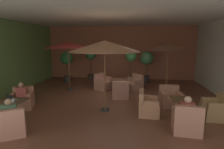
{
  "coord_description": "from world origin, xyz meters",
  "views": [
    {
      "loc": [
        1.07,
        -7.87,
        2.61
      ],
      "look_at": [
        0.0,
        0.51,
        1.09
      ],
      "focal_mm": 29.37,
      "sensor_mm": 36.0,
      "label": 1
    }
  ],
  "objects_px": {
    "patio_umbrella_tall_red": "(105,46)",
    "patio_umbrella_near_wall": "(168,47)",
    "patron_by_window": "(187,109)",
    "potted_tree_mid_left": "(67,61)",
    "cafe_table_mid_center": "(181,104)",
    "iced_drink_cup": "(13,100)",
    "open_laptop": "(11,99)",
    "cafe_table_front_left": "(13,105)",
    "potted_tree_left_corner": "(147,60)",
    "armchair_mid_center_west": "(170,99)",
    "patio_umbrella_center_beige": "(68,45)",
    "patron_blue_shirt": "(9,112)",
    "armchair_mid_center_north": "(148,106)",
    "patron_with_friend": "(21,91)",
    "armchair_front_right_south": "(120,92)",
    "armchair_front_left_north": "(23,100)",
    "potted_tree_mid_right": "(131,60)",
    "armchair_mid_center_south": "(215,110)",
    "cafe_table_front_right": "(119,82)",
    "armchair_front_left_east": "(10,125)",
    "armchair_front_right_north": "(134,84)",
    "potted_tree_right_corner": "(91,58)",
    "armchair_mid_center_east": "(187,122)"
  },
  "relations": [
    {
      "from": "armchair_front_left_north",
      "to": "potted_tree_left_corner",
      "type": "relative_size",
      "value": 0.5
    },
    {
      "from": "patio_umbrella_near_wall",
      "to": "patron_by_window",
      "type": "xyz_separation_m",
      "value": [
        -0.23,
        -5.08,
        -1.61
      ]
    },
    {
      "from": "armchair_mid_center_south",
      "to": "patron_blue_shirt",
      "type": "xyz_separation_m",
      "value": [
        -6.19,
        -1.9,
        0.37
      ]
    },
    {
      "from": "cafe_table_front_left",
      "to": "potted_tree_mid_left",
      "type": "bearing_deg",
      "value": 93.45
    },
    {
      "from": "armchair_front_right_south",
      "to": "armchair_mid_center_west",
      "type": "height_order",
      "value": "armchair_front_right_south"
    },
    {
      "from": "patio_umbrella_near_wall",
      "to": "patron_with_friend",
      "type": "height_order",
      "value": "patio_umbrella_near_wall"
    },
    {
      "from": "armchair_front_right_south",
      "to": "patio_umbrella_tall_red",
      "type": "bearing_deg",
      "value": -105.21
    },
    {
      "from": "armchair_mid_center_south",
      "to": "patron_blue_shirt",
      "type": "relative_size",
      "value": 1.31
    },
    {
      "from": "armchair_front_right_south",
      "to": "armchair_mid_center_north",
      "type": "height_order",
      "value": "armchair_mid_center_north"
    },
    {
      "from": "cafe_table_mid_center",
      "to": "iced_drink_cup",
      "type": "xyz_separation_m",
      "value": [
        -5.53,
        -1.07,
        0.24
      ]
    },
    {
      "from": "patio_umbrella_near_wall",
      "to": "iced_drink_cup",
      "type": "xyz_separation_m",
      "value": [
        -5.67,
        -5.07,
        -1.59
      ]
    },
    {
      "from": "armchair_front_right_north",
      "to": "armchair_front_right_south",
      "type": "distance_m",
      "value": 1.82
    },
    {
      "from": "potted_tree_left_corner",
      "to": "patio_umbrella_near_wall",
      "type": "bearing_deg",
      "value": -56.55
    },
    {
      "from": "patio_umbrella_tall_red",
      "to": "patio_umbrella_near_wall",
      "type": "distance_m",
      "value": 4.69
    },
    {
      "from": "open_laptop",
      "to": "patio_umbrella_tall_red",
      "type": "bearing_deg",
      "value": 21.69
    },
    {
      "from": "armchair_mid_center_north",
      "to": "patron_with_friend",
      "type": "xyz_separation_m",
      "value": [
        -4.89,
        0.07,
        0.37
      ]
    },
    {
      "from": "armchair_front_left_north",
      "to": "armchair_mid_center_south",
      "type": "relative_size",
      "value": 1.16
    },
    {
      "from": "armchair_front_left_north",
      "to": "armchair_mid_center_north",
      "type": "bearing_deg",
      "value": -1.25
    },
    {
      "from": "patio_umbrella_tall_red",
      "to": "armchair_front_right_south",
      "type": "bearing_deg",
      "value": 74.79
    },
    {
      "from": "cafe_table_front_left",
      "to": "armchair_mid_center_west",
      "type": "xyz_separation_m",
      "value": [
        5.5,
        2.06,
        -0.22
      ]
    },
    {
      "from": "armchair_front_right_south",
      "to": "patron_by_window",
      "type": "height_order",
      "value": "patron_by_window"
    },
    {
      "from": "patron_by_window",
      "to": "patron_with_friend",
      "type": "height_order",
      "value": "patron_by_window"
    },
    {
      "from": "armchair_front_left_north",
      "to": "armchair_front_left_east",
      "type": "xyz_separation_m",
      "value": [
        0.98,
        -2.09,
        -0.0
      ]
    },
    {
      "from": "patio_umbrella_center_beige",
      "to": "patron_blue_shirt",
      "type": "bearing_deg",
      "value": -88.98
    },
    {
      "from": "cafe_table_front_left",
      "to": "potted_tree_left_corner",
      "type": "bearing_deg",
      "value": 53.72
    },
    {
      "from": "armchair_mid_center_west",
      "to": "potted_tree_mid_right",
      "type": "relative_size",
      "value": 0.43
    },
    {
      "from": "armchair_mid_center_south",
      "to": "potted_tree_mid_right",
      "type": "distance_m",
      "value": 5.94
    },
    {
      "from": "open_laptop",
      "to": "armchair_front_right_south",
      "type": "bearing_deg",
      "value": 39.41
    },
    {
      "from": "armchair_front_right_south",
      "to": "patio_umbrella_center_beige",
      "type": "distance_m",
      "value": 3.77
    },
    {
      "from": "cafe_table_front_left",
      "to": "armchair_mid_center_west",
      "type": "relative_size",
      "value": 0.92
    },
    {
      "from": "armchair_front_left_north",
      "to": "potted_tree_mid_left",
      "type": "distance_m",
      "value": 4.92
    },
    {
      "from": "patron_by_window",
      "to": "armchair_mid_center_north",
      "type": "bearing_deg",
      "value": 132.35
    },
    {
      "from": "patron_by_window",
      "to": "potted_tree_mid_left",
      "type": "bearing_deg",
      "value": 134.34
    },
    {
      "from": "patio_umbrella_tall_red",
      "to": "iced_drink_cup",
      "type": "xyz_separation_m",
      "value": [
        -2.8,
        -1.36,
        -1.71
      ]
    },
    {
      "from": "potted_tree_left_corner",
      "to": "cafe_table_mid_center",
      "type": "bearing_deg",
      "value": -80.97
    },
    {
      "from": "potted_tree_left_corner",
      "to": "open_laptop",
      "type": "relative_size",
      "value": 5.45
    },
    {
      "from": "patron_with_friend",
      "to": "armchair_front_left_east",
      "type": "bearing_deg",
      "value": -64.71
    },
    {
      "from": "cafe_table_front_left",
      "to": "armchair_mid_center_west",
      "type": "height_order",
      "value": "armchair_mid_center_west"
    },
    {
      "from": "armchair_front_left_east",
      "to": "cafe_table_mid_center",
      "type": "distance_m",
      "value": 5.4
    },
    {
      "from": "armchair_mid_center_north",
      "to": "potted_tree_mid_right",
      "type": "relative_size",
      "value": 0.42
    },
    {
      "from": "cafe_table_mid_center",
      "to": "potted_tree_left_corner",
      "type": "xyz_separation_m",
      "value": [
        -0.88,
        5.55,
        0.97
      ]
    },
    {
      "from": "iced_drink_cup",
      "to": "armchair_front_right_north",
      "type": "bearing_deg",
      "value": 50.22
    },
    {
      "from": "cafe_table_mid_center",
      "to": "potted_tree_mid_right",
      "type": "distance_m",
      "value": 5.44
    },
    {
      "from": "armchair_mid_center_east",
      "to": "armchair_front_right_north",
      "type": "bearing_deg",
      "value": 107.84
    },
    {
      "from": "cafe_table_front_right",
      "to": "patio_umbrella_tall_red",
      "type": "relative_size",
      "value": 0.32
    },
    {
      "from": "potted_tree_mid_right",
      "to": "open_laptop",
      "type": "relative_size",
      "value": 5.67
    },
    {
      "from": "potted_tree_mid_left",
      "to": "potted_tree_left_corner",
      "type": "bearing_deg",
      "value": 6.58
    },
    {
      "from": "patio_umbrella_center_beige",
      "to": "patron_blue_shirt",
      "type": "height_order",
      "value": "patio_umbrella_center_beige"
    },
    {
      "from": "potted_tree_mid_left",
      "to": "potted_tree_right_corner",
      "type": "bearing_deg",
      "value": 35.6
    },
    {
      "from": "potted_tree_mid_left",
      "to": "patron_with_friend",
      "type": "distance_m",
      "value": 4.89
    }
  ]
}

